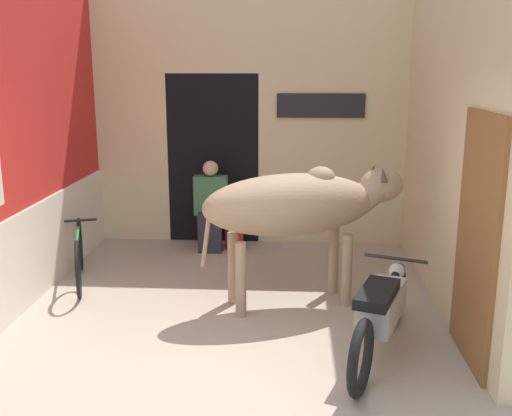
{
  "coord_description": "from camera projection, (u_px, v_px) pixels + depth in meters",
  "views": [
    {
      "loc": [
        0.6,
        -4.05,
        2.46
      ],
      "look_at": [
        0.23,
        1.85,
        1.03
      ],
      "focal_mm": 42.0,
      "sensor_mm": 36.0,
      "label": 1
    }
  ],
  "objects": [
    {
      "name": "wall_right_with_door",
      "position": [
        456.0,
        134.0,
        5.95
      ],
      "size": [
        0.22,
        4.12,
        3.62
      ],
      "color": "beige",
      "rests_on": "ground_plane"
    },
    {
      "name": "shopkeeper_seated",
      "position": [
        211.0,
        204.0,
        8.01
      ],
      "size": [
        0.44,
        0.33,
        1.22
      ],
      "color": "#282833",
      "rests_on": "ground_plane"
    },
    {
      "name": "motorcycle_near",
      "position": [
        381.0,
        310.0,
        5.1
      ],
      "size": [
        0.85,
        1.91,
        0.73
      ],
      "color": "black",
      "rests_on": "ground_plane"
    },
    {
      "name": "ground_plane",
      "position": [
        210.0,
        397.0,
        4.55
      ],
      "size": [
        30.0,
        30.0,
        0.0
      ],
      "primitive_type": "plane",
      "color": "tan"
    },
    {
      "name": "plastic_stool",
      "position": [
        234.0,
        232.0,
        8.16
      ],
      "size": [
        0.36,
        0.36,
        0.43
      ],
      "color": "red",
      "rests_on": "ground_plane"
    },
    {
      "name": "wall_left_shopfront",
      "position": [
        24.0,
        134.0,
        6.26
      ],
      "size": [
        0.25,
        4.12,
        3.62
      ],
      "color": "red",
      "rests_on": "ground_plane"
    },
    {
      "name": "wall_back_with_doorway",
      "position": [
        235.0,
        131.0,
        8.48
      ],
      "size": [
        4.26,
        0.93,
        3.62
      ],
      "color": "beige",
      "rests_on": "ground_plane"
    },
    {
      "name": "bicycle",
      "position": [
        79.0,
        255.0,
        6.86
      ],
      "size": [
        0.61,
        1.55,
        0.65
      ],
      "color": "black",
      "rests_on": "ground_plane"
    },
    {
      "name": "cow",
      "position": [
        299.0,
        205.0,
        6.09
      ],
      "size": [
        2.2,
        1.2,
        1.45
      ],
      "color": "tan",
      "rests_on": "ground_plane"
    }
  ]
}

